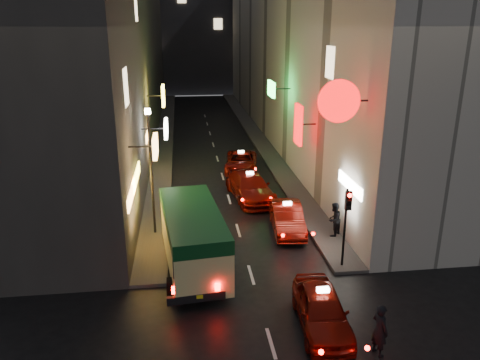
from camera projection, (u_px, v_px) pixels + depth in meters
name	position (u px, v px, depth m)	size (l,w,h in m)	color
building_left	(115.00, 37.00, 39.93)	(7.50, 52.00, 18.00)	#383633
building_right	(298.00, 36.00, 41.83)	(8.12, 52.00, 18.00)	#B5B1A6
building_far	(195.00, 17.00, 70.34)	(30.00, 10.00, 22.00)	#313136
sidewalk_left	(165.00, 137.00, 43.22)	(1.50, 52.00, 0.15)	#464441
sidewalk_right	(256.00, 135.00, 44.23)	(1.50, 52.00, 0.15)	#464441
minibus	(193.00, 233.00, 19.68)	(2.88, 6.56, 2.73)	#D5D285
taxi_near	(322.00, 307.00, 16.14)	(2.42, 5.21, 1.79)	#6A0E06
taxi_second	(287.00, 216.00, 23.76)	(2.51, 5.25, 1.79)	#6A0E06
taxi_third	(250.00, 184.00, 28.11)	(3.05, 5.87, 1.95)	#6A0E06
taxi_far	(241.00, 160.00, 33.44)	(2.74, 5.15, 1.73)	#6A0E06
pedestrian_crossing	(380.00, 327.00, 14.74)	(0.67, 0.43, 2.03)	black
pedestrian_sidewalk	(334.00, 217.00, 22.80)	(0.73, 0.45, 1.93)	black
traffic_light	(347.00, 212.00, 19.36)	(0.26, 0.43, 3.50)	black
lamp_post	(151.00, 164.00, 22.32)	(0.28, 0.28, 6.22)	black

